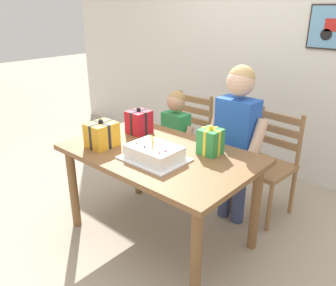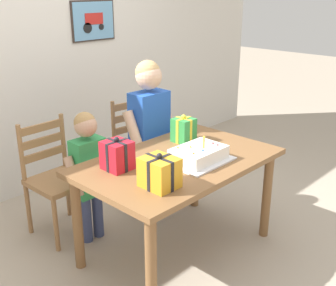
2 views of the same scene
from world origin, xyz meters
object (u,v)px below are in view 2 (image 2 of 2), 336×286
dining_table (178,172)px  child_older (150,123)px  chair_left (56,178)px  gift_box_beside_cake (184,130)px  child_younger (89,165)px  gift_box_corner_small (117,155)px  gift_box_red_large (160,172)px  birthday_cake (199,155)px  chair_right (140,148)px

dining_table → child_older: (0.29, 0.59, 0.17)m
dining_table → chair_left: bearing=116.9°
gift_box_beside_cake → child_younger: child_younger is taller
gift_box_beside_cake → child_older: size_ratio=0.17×
chair_left → gift_box_beside_cake: bearing=-41.7°
gift_box_beside_cake → chair_left: gift_box_beside_cake is taller
gift_box_beside_cake → child_younger: bearing=149.8°
dining_table → gift_box_beside_cake: gift_box_beside_cake is taller
child_older → child_younger: 0.66m
gift_box_corner_small → gift_box_red_large: bearing=-89.9°
gift_box_corner_small → chair_left: bearing=94.1°
birthday_cake → gift_box_corner_small: 0.56m
dining_table → birthday_cake: birthday_cake is taller
chair_right → child_younger: 0.86m
gift_box_red_large → child_younger: 0.83m
gift_box_beside_cake → child_older: (-0.01, 0.37, -0.02)m
child_younger → chair_right: bearing=20.3°
dining_table → child_older: child_older is taller
gift_box_beside_cake → gift_box_corner_small: (-0.70, -0.04, 0.00)m
chair_left → child_younger: size_ratio=0.89×
gift_box_beside_cake → dining_table: bearing=-143.9°
dining_table → child_younger: child_younger is taller
gift_box_corner_small → gift_box_beside_cake: bearing=3.0°
dining_table → chair_left: (-0.45, 0.89, -0.18)m
gift_box_red_large → gift_box_beside_cake: bearing=31.5°
chair_left → dining_table: bearing=-63.1°
gift_box_red_large → gift_box_corner_small: size_ratio=0.97×
child_younger → chair_left: bearing=109.9°
gift_box_red_large → child_older: (0.69, 0.80, -0.02)m
birthday_cake → child_younger: size_ratio=0.42×
chair_left → chair_right: same height
gift_box_beside_cake → chair_left: bearing=138.3°
birthday_cake → chair_left: birthday_cake is taller
birthday_cake → gift_box_red_large: 0.48m
birthday_cake → gift_box_corner_small: gift_box_corner_small is taller
chair_right → child_younger: bearing=-159.7°
gift_box_beside_cake → gift_box_corner_small: size_ratio=0.97×
birthday_cake → child_older: bearing=72.7°
dining_table → chair_right: chair_right is taller
dining_table → chair_right: (0.45, 0.89, -0.18)m
birthday_cake → child_younger: child_younger is taller
dining_table → gift_box_beside_cake: (0.30, 0.22, 0.19)m
birthday_cake → gift_box_beside_cake: gift_box_beside_cake is taller
chair_left → child_older: 0.87m
birthday_cake → chair_left: (-0.52, 1.01, -0.32)m
birthday_cake → gift_box_beside_cake: bearing=56.2°
gift_box_red_large → child_older: bearing=49.2°
gift_box_corner_small → child_older: child_older is taller
gift_box_red_large → chair_right: gift_box_red_large is taller
gift_box_beside_cake → child_younger: (-0.64, 0.37, -0.21)m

